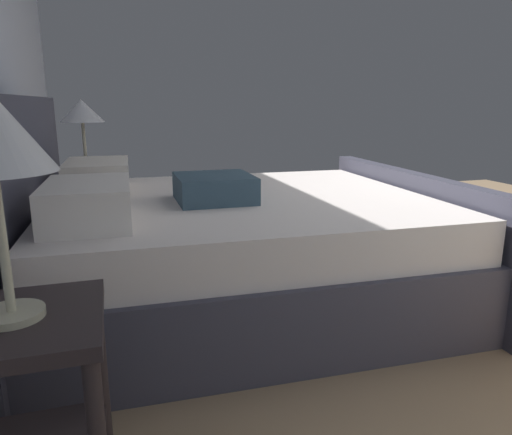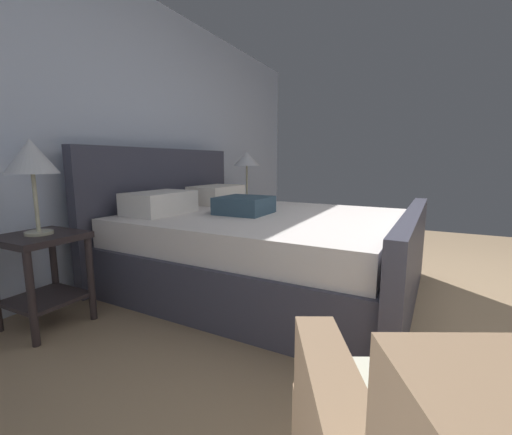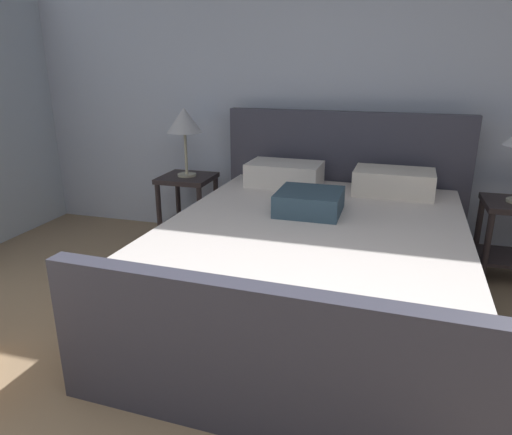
# 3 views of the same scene
# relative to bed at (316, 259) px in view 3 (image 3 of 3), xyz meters

# --- Properties ---
(wall_back) EXTENTS (6.24, 0.12, 2.60)m
(wall_back) POSITION_rel_bed_xyz_m (0.18, 1.31, 0.96)
(wall_back) COLOR silver
(wall_back) RESTS_ON ground
(bed) EXTENTS (2.01, 2.38, 1.17)m
(bed) POSITION_rel_bed_xyz_m (0.00, 0.00, 0.00)
(bed) COLOR #3C3C4A
(bed) RESTS_ON ground
(nightstand_left) EXTENTS (0.44, 0.44, 0.60)m
(nightstand_left) POSITION_rel_bed_xyz_m (-1.29, 0.90, 0.06)
(nightstand_left) COLOR #2D2425
(nightstand_left) RESTS_ON ground
(table_lamp_left) EXTENTS (0.30, 0.30, 0.58)m
(table_lamp_left) POSITION_rel_bed_xyz_m (-1.29, 0.90, 0.72)
(table_lamp_left) COLOR #B7B293
(table_lamp_left) RESTS_ON nightstand_left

